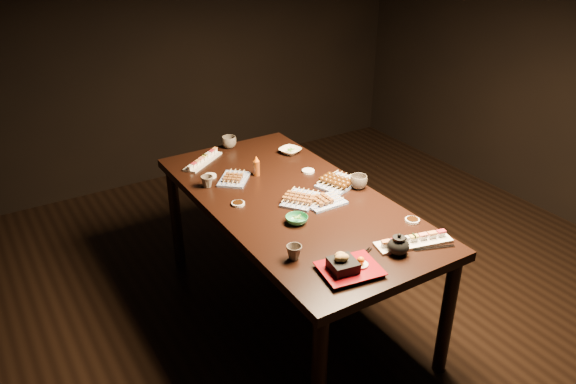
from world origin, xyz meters
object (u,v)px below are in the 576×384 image
object	(u,v)px
edamame_bowl_cream	(290,151)
teacup_far_left	(207,182)
yakitori_plate_right	(325,199)
edamame_bowl_green	(297,220)
sushi_platter_near	(414,239)
teapot	(398,244)
sushi_platter_far	(203,159)
yakitori_plate_left	(234,176)
dining_table	(293,256)
teacup_near_left	(294,252)
yakitori_plate_center	(300,196)
teacup_mid_right	(359,182)
tempura_tray	(350,263)
condiment_bottle	(256,166)
teacup_far_right	(229,142)

from	to	relation	value
edamame_bowl_cream	teacup_far_left	distance (m)	0.68
yakitori_plate_right	edamame_bowl_green	bearing A→B (deg)	-158.90
sushi_platter_near	teapot	bearing A→B (deg)	-154.74
sushi_platter_far	yakitori_plate_left	size ratio (longest dim) A/B	1.56
dining_table	edamame_bowl_green	size ratio (longest dim) A/B	15.68
yakitori_plate_left	teacup_near_left	xyz separation A→B (m)	(-0.13, -0.87, 0.01)
yakitori_plate_center	teacup_mid_right	xyz separation A→B (m)	(0.37, -0.04, 0.01)
sushi_platter_far	teapot	bearing A→B (deg)	68.83
dining_table	edamame_bowl_green	distance (m)	0.47
tempura_tray	teacup_mid_right	xyz separation A→B (m)	(0.54, 0.63, -0.01)
yakitori_plate_left	tempura_tray	size ratio (longest dim) A/B	0.79
yakitori_plate_left	yakitori_plate_right	bearing A→B (deg)	-109.27
tempura_tray	teacup_far_left	bearing A→B (deg)	108.72
edamame_bowl_green	condiment_bottle	distance (m)	0.61
yakitori_plate_center	yakitori_plate_left	bearing A→B (deg)	77.60
tempura_tray	teacup_near_left	xyz separation A→B (m)	(-0.15, 0.22, -0.01)
sushi_platter_near	teacup_near_left	xyz separation A→B (m)	(-0.55, 0.19, 0.01)
yakitori_plate_left	teacup_far_left	world-z (taller)	teacup_far_left
yakitori_plate_right	condiment_bottle	world-z (taller)	condiment_bottle
sushi_platter_far	teapot	distance (m)	1.47
teapot	yakitori_plate_right	bearing A→B (deg)	74.01
sushi_platter_near	sushi_platter_far	bearing A→B (deg)	122.05
edamame_bowl_cream	teacup_far_right	size ratio (longest dim) A/B	1.37
edamame_bowl_green	condiment_bottle	bearing A→B (deg)	80.79
yakitori_plate_right	teacup_near_left	world-z (taller)	teacup_near_left
yakitori_plate_center	condiment_bottle	xyz separation A→B (m)	(-0.04, 0.41, 0.03)
edamame_bowl_green	tempura_tray	xyz separation A→B (m)	(-0.03, -0.48, 0.03)
sushi_platter_far	edamame_bowl_cream	xyz separation A→B (m)	(0.54, -0.17, -0.00)
tempura_tray	teacup_far_right	world-z (taller)	tempura_tray
edamame_bowl_cream	teapot	size ratio (longest dim) A/B	1.10
sushi_platter_near	sushi_platter_far	xyz separation A→B (m)	(-0.47, 1.40, -0.00)
sushi_platter_far	condiment_bottle	bearing A→B (deg)	84.91
teacup_near_left	teacup_far_right	size ratio (longest dim) A/B	0.74
sushi_platter_near	yakitori_plate_center	xyz separation A→B (m)	(-0.23, 0.65, 0.01)
tempura_tray	sushi_platter_near	bearing A→B (deg)	12.66
yakitori_plate_center	edamame_bowl_cream	xyz separation A→B (m)	(0.30, 0.59, -0.01)
dining_table	condiment_bottle	distance (m)	0.57
edamame_bowl_green	teacup_far_right	world-z (taller)	teacup_far_right
yakitori_plate_right	teacup_mid_right	distance (m)	0.27
tempura_tray	edamame_bowl_cream	bearing A→B (deg)	78.40
dining_table	teacup_near_left	world-z (taller)	teacup_near_left
sushi_platter_near	yakitori_plate_right	distance (m)	0.57
teacup_mid_right	teacup_far_right	size ratio (longest dim) A/B	1.01
teacup_mid_right	condiment_bottle	bearing A→B (deg)	132.14
yakitori_plate_center	yakitori_plate_right	bearing A→B (deg)	-80.14
edamame_bowl_green	edamame_bowl_cream	world-z (taller)	edamame_bowl_green
sushi_platter_far	teacup_near_left	distance (m)	1.21
teacup_far_right	teapot	bearing A→B (deg)	-86.27
edamame_bowl_green	teacup_far_right	xyz separation A→B (m)	(0.15, 1.07, 0.02)
teacup_near_left	teacup_far_left	size ratio (longest dim) A/B	1.02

